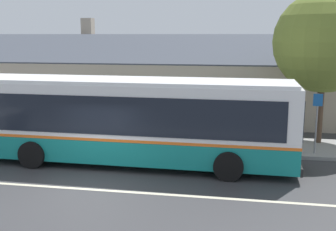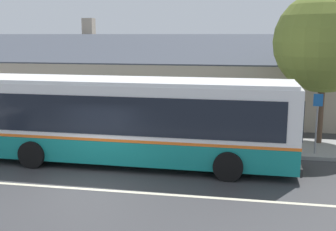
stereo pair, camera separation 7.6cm
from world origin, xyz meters
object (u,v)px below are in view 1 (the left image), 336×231
object	(u,v)px
transit_bus	(130,119)
bench_down_street	(86,132)
street_tree_primary	(327,46)
bus_stop_sign	(317,117)

from	to	relation	value
transit_bus	bench_down_street	size ratio (longest dim) A/B	7.85
transit_bus	bench_down_street	distance (m)	3.75
transit_bus	bench_down_street	bearing A→B (deg)	138.51
bench_down_street	street_tree_primary	size ratio (longest dim) A/B	0.23
bench_down_street	street_tree_primary	distance (m)	11.00
bench_down_street	street_tree_primary	bearing A→B (deg)	9.39
bench_down_street	street_tree_primary	world-z (taller)	street_tree_primary
transit_bus	bus_stop_sign	world-z (taller)	transit_bus
bus_stop_sign	transit_bus	bearing A→B (deg)	-163.32
bench_down_street	bus_stop_sign	world-z (taller)	bus_stop_sign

